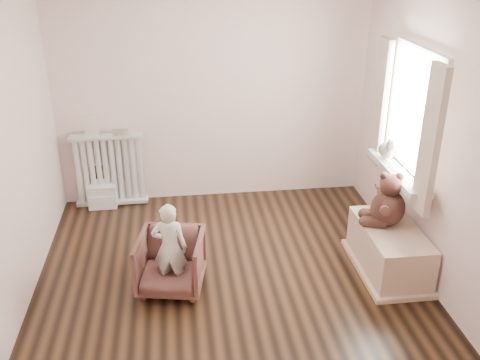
{
  "coord_description": "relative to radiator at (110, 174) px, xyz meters",
  "views": [
    {
      "loc": [
        -0.44,
        -4.19,
        2.96
      ],
      "look_at": [
        0.15,
        0.45,
        0.8
      ],
      "focal_mm": 40.0,
      "sensor_mm": 36.0,
      "label": 1
    }
  ],
  "objects": [
    {
      "name": "left_wall",
      "position": [
        -0.57,
        -1.68,
        0.91
      ],
      "size": [
        0.02,
        3.6,
        2.6
      ],
      "primitive_type": "cube",
      "color": "white",
      "rests_on": "ground"
    },
    {
      "name": "curtain_right",
      "position": [
        2.88,
        -0.81,
        1.0
      ],
      "size": [
        0.06,
        0.26,
        1.3
      ],
      "primitive_type": "cube",
      "color": "beige",
      "rests_on": "right_wall"
    },
    {
      "name": "right_wall",
      "position": [
        3.03,
        -1.68,
        0.91
      ],
      "size": [
        0.02,
        3.6,
        2.6
      ],
      "primitive_type": "cube",
      "color": "white",
      "rests_on": "ground"
    },
    {
      "name": "toy_bench",
      "position": [
        2.75,
        -1.74,
        -0.19
      ],
      "size": [
        0.51,
        0.97,
        0.45
      ],
      "primitive_type": "cube",
      "color": "beige",
      "rests_on": "floor"
    },
    {
      "name": "toy_vanity",
      "position": [
        -0.11,
        -0.03,
        -0.11
      ],
      "size": [
        0.33,
        0.23,
        0.51
      ],
      "primitive_type": "cube",
      "color": "silver",
      "rests_on": "floor"
    },
    {
      "name": "tin_a",
      "position": [
        0.12,
        0.0,
        0.52
      ],
      "size": [
        0.09,
        0.09,
        0.05
      ],
      "primitive_type": "cylinder",
      "color": "#A59E8C",
      "rests_on": "radiator"
    },
    {
      "name": "window",
      "position": [
        2.99,
        -1.38,
        1.06
      ],
      "size": [
        0.03,
        0.9,
        1.1
      ],
      "primitive_type": "cube",
      "color": "white",
      "rests_on": "right_wall"
    },
    {
      "name": "window_sill",
      "position": [
        2.9,
        -1.38,
        0.48
      ],
      "size": [
        0.22,
        1.1,
        0.06
      ],
      "primitive_type": "cube",
      "color": "silver",
      "rests_on": "right_wall"
    },
    {
      "name": "tin_b",
      "position": [
        0.21,
        0.0,
        0.52
      ],
      "size": [
        0.1,
        0.1,
        0.05
      ],
      "primitive_type": "cylinder",
      "color": "#A59E8C",
      "rests_on": "radiator"
    },
    {
      "name": "curtain_left",
      "position": [
        2.88,
        -1.95,
        1.0
      ],
      "size": [
        0.06,
        0.26,
        1.3
      ],
      "primitive_type": "cube",
      "color": "beige",
      "rests_on": "right_wall"
    },
    {
      "name": "armchair",
      "position": [
        0.69,
        -1.76,
        -0.12
      ],
      "size": [
        0.67,
        0.69,
        0.53
      ],
      "primitive_type": "imported",
      "rotation": [
        0.0,
        0.0,
        -0.19
      ],
      "color": "brown",
      "rests_on": "floor"
    },
    {
      "name": "back_wall",
      "position": [
        1.23,
        0.12,
        0.91
      ],
      "size": [
        3.6,
        0.02,
        2.6
      ],
      "primitive_type": "cube",
      "color": "white",
      "rests_on": "ground"
    },
    {
      "name": "child",
      "position": [
        0.69,
        -1.81,
        0.06
      ],
      "size": [
        0.35,
        0.26,
        0.86
      ],
      "primitive_type": "imported",
      "rotation": [
        0.0,
        0.0,
        2.95
      ],
      "color": "silver",
      "rests_on": "armchair"
    },
    {
      "name": "paper_doll",
      "position": [
        -0.14,
        0.0,
        0.62
      ],
      "size": [
        0.15,
        0.01,
        0.26
      ],
      "primitive_type": "cube",
      "color": "beige",
      "rests_on": "radiator"
    },
    {
      "name": "plush_cat",
      "position": [
        2.89,
        -1.11,
        0.61
      ],
      "size": [
        0.22,
        0.31,
        0.24
      ],
      "primitive_type": null,
      "rotation": [
        0.0,
        0.0,
        -0.19
      ],
      "color": "#6E645D",
      "rests_on": "window_sill"
    },
    {
      "name": "radiator",
      "position": [
        0.0,
        0.0,
        0.0
      ],
      "size": [
        0.83,
        0.16,
        0.88
      ],
      "primitive_type": "cube",
      "color": "silver",
      "rests_on": "floor"
    },
    {
      "name": "front_wall",
      "position": [
        1.23,
        -3.48,
        0.91
      ],
      "size": [
        3.6,
        0.02,
        2.6
      ],
      "primitive_type": "cube",
      "color": "white",
      "rests_on": "ground"
    },
    {
      "name": "teddy_bear",
      "position": [
        2.73,
        -1.64,
        0.28
      ],
      "size": [
        0.5,
        0.43,
        0.52
      ],
      "primitive_type": null,
      "rotation": [
        0.0,
        0.0,
        -0.28
      ],
      "color": "#351B15",
      "rests_on": "toy_bench"
    },
    {
      "name": "floor",
      "position": [
        1.23,
        -1.68,
        -0.39
      ],
      "size": [
        3.6,
        3.6,
        0.01
      ],
      "primitive_type": "cube",
      "color": "black",
      "rests_on": "ground"
    }
  ]
}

